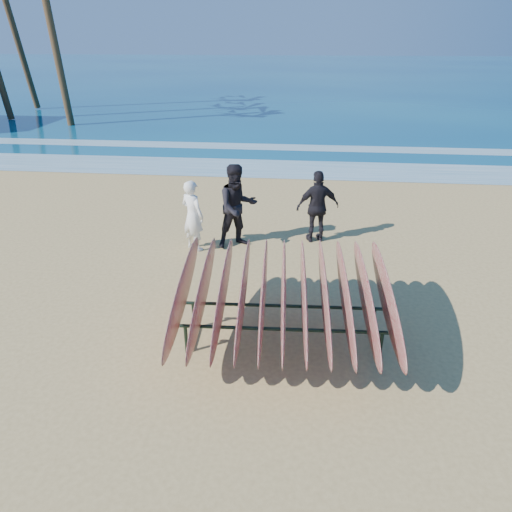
% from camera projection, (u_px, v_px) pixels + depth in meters
% --- Properties ---
extents(ground, '(120.00, 120.00, 0.00)m').
position_uv_depth(ground, '(251.00, 327.00, 7.75)').
color(ground, tan).
rests_on(ground, ground).
extents(ocean, '(160.00, 160.00, 0.00)m').
position_uv_depth(ocean, '(300.00, 72.00, 56.84)').
color(ocean, navy).
rests_on(ocean, ground).
extents(foam_near, '(160.00, 160.00, 0.00)m').
position_uv_depth(foam_near, '(281.00, 169.00, 16.67)').
color(foam_near, white).
rests_on(foam_near, ground).
extents(foam_far, '(160.00, 160.00, 0.00)m').
position_uv_depth(foam_far, '(285.00, 147.00, 19.79)').
color(foam_far, white).
rests_on(foam_far, ground).
extents(surfboard_rack, '(3.30, 3.12, 1.45)m').
position_uv_depth(surfboard_rack, '(284.00, 295.00, 6.94)').
color(surfboard_rack, black).
rests_on(surfboard_rack, ground).
extents(person_white, '(0.71, 0.64, 1.63)m').
position_uv_depth(person_white, '(193.00, 216.00, 10.18)').
color(person_white, white).
rests_on(person_white, ground).
extents(person_dark_a, '(1.17, 1.09, 1.93)m').
position_uv_depth(person_dark_a, '(237.00, 207.00, 10.27)').
color(person_dark_a, black).
rests_on(person_dark_a, ground).
extents(person_dark_b, '(1.07, 0.66, 1.71)m').
position_uv_depth(person_dark_b, '(318.00, 207.00, 10.58)').
color(person_dark_b, black).
rests_on(person_dark_b, ground).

